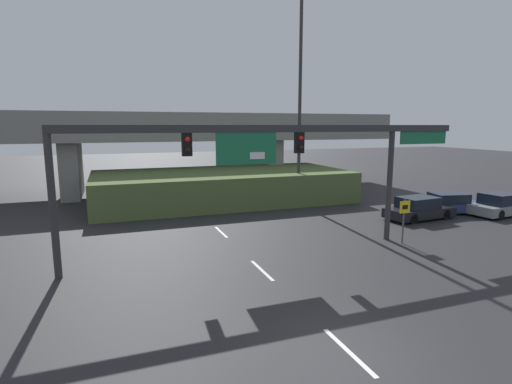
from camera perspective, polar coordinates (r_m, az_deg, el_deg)
The scene contains 10 objects.
ground_plane at distance 11.33m, azimuth 13.69°, elevation -21.77°, with size 160.00×160.00×0.00m, color #262628.
lane_markings at distance 22.26m, azimuth -5.01°, elevation -5.71°, with size 0.14×27.58×0.01m.
signal_gantry at distance 17.82m, azimuth 2.53°, elevation 6.29°, with size 18.97×0.44×5.85m.
speed_limit_sign at distance 21.03m, azimuth 20.40°, elevation -3.13°, with size 0.60×0.11×2.21m.
highway_light_pole_near at distance 29.85m, azimuth 6.35°, elevation 16.07°, with size 0.70×0.36×17.78m.
overpass_bridge at distance 36.39m, azimuth -11.50°, elevation 7.77°, with size 40.19×7.65×6.87m.
grass_embankment at distance 31.06m, azimuth -4.76°, elevation 0.82°, with size 19.13×8.95×2.32m.
parked_sedan_near_right at distance 27.04m, azimuth 22.24°, elevation -2.24°, with size 4.63×2.22×1.42m.
parked_sedan_mid_right at distance 29.81m, azimuth 25.93°, elevation -1.51°, with size 4.56×2.71×1.36m.
parked_sedan_far_right at distance 30.65m, azimuth 31.51°, elevation -1.60°, with size 4.53×2.37×1.47m.
Camera 1 is at (-5.58, -7.95, 5.83)m, focal length 28.00 mm.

